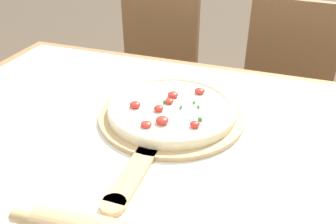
{
  "coord_description": "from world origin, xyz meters",
  "views": [
    {
      "loc": [
        0.29,
        -0.61,
        1.24
      ],
      "look_at": [
        0.05,
        0.1,
        0.78
      ],
      "focal_mm": 38.0,
      "sensor_mm": 36.0,
      "label": 1
    }
  ],
  "objects_px": {
    "pizza_peel": "(170,118)",
    "pizza": "(172,108)",
    "chair_left": "(153,73)",
    "chair_right": "(282,92)"
  },
  "relations": [
    {
      "from": "pizza_peel",
      "to": "pizza",
      "type": "distance_m",
      "value": 0.03
    },
    {
      "from": "pizza_peel",
      "to": "chair_right",
      "type": "relative_size",
      "value": 0.61
    },
    {
      "from": "pizza_peel",
      "to": "chair_left",
      "type": "distance_m",
      "value": 0.83
    },
    {
      "from": "pizza",
      "to": "chair_right",
      "type": "bearing_deg",
      "value": 69.34
    },
    {
      "from": "pizza_peel",
      "to": "chair_left",
      "type": "height_order",
      "value": "chair_left"
    },
    {
      "from": "pizza_peel",
      "to": "chair_right",
      "type": "xyz_separation_m",
      "value": [
        0.27,
        0.72,
        -0.25
      ]
    },
    {
      "from": "chair_left",
      "to": "pizza_peel",
      "type": "bearing_deg",
      "value": -61.66
    },
    {
      "from": "pizza",
      "to": "chair_left",
      "type": "relative_size",
      "value": 0.37
    },
    {
      "from": "pizza",
      "to": "chair_left",
      "type": "bearing_deg",
      "value": 115.27
    },
    {
      "from": "pizza",
      "to": "pizza_peel",
      "type": "bearing_deg",
      "value": -89.73
    }
  ]
}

